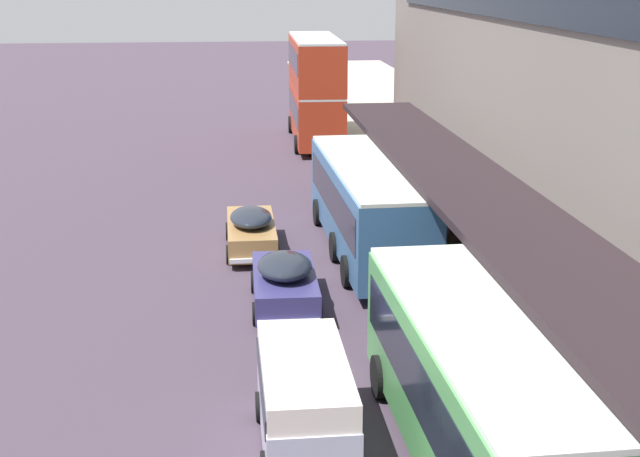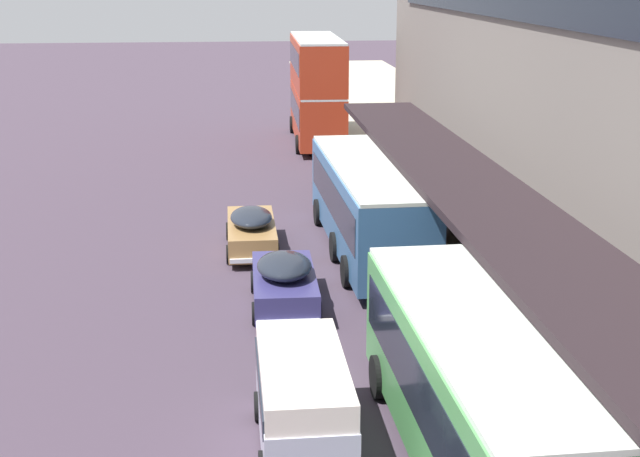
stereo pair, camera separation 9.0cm
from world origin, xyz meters
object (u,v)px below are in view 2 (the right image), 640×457
Objects in this scene: vw_van at (302,396)px; transit_bus_kerbside_front at (317,86)px; transit_bus_kerbside_far at (473,385)px; fire_hydrant at (570,395)px; transit_bus_kerbside_rear at (368,202)px; sedan_far_back at (251,230)px; sedan_second_mid at (284,281)px.

transit_bus_kerbside_front is at bearing 83.74° from vw_van.
fire_hydrant is at bearing 34.68° from transit_bus_kerbside_far.
fire_hydrant is at bearing -77.96° from transit_bus_kerbside_rear.
transit_bus_kerbside_front is 14.30× the size of fire_hydrant.
sedan_far_back is (-4.00, 0.60, -1.05)m from transit_bus_kerbside_rear.
transit_bus_kerbside_far is 2.13× the size of vw_van.
sedan_second_mid is 0.98× the size of vw_van.
transit_bus_kerbside_rear is at bearing -90.86° from transit_bus_kerbside_front.
fire_hydrant is at bearing -86.01° from transit_bus_kerbside_front.
transit_bus_kerbside_far is at bearing -71.65° from sedan_second_mid.
transit_bus_kerbside_front is 34.77m from transit_bus_kerbside_far.
sedan_second_mid is at bearing 128.86° from fire_hydrant.
transit_bus_kerbside_rear is 2.41× the size of vw_van.
sedan_second_mid reaches higher than fire_hydrant.
transit_bus_kerbside_rear is 12.51m from fire_hydrant.
vw_van reaches higher than sedan_far_back.
vw_van is at bearing -87.24° from sedan_far_back.
transit_bus_kerbside_far is (-0.50, -34.74, -1.39)m from transit_bus_kerbside_front.
transit_bus_kerbside_rear is 2.47× the size of sedan_second_mid.
fire_hydrant is at bearing -62.65° from sedan_far_back.
sedan_second_mid is at bearing -81.92° from sedan_far_back.
transit_bus_kerbside_front reaches higher than vw_van.
transit_bus_kerbside_front is 2.13× the size of sedan_far_back.
vw_van reaches higher than sedan_second_mid.
sedan_far_back is at bearing 98.08° from sedan_second_mid.
transit_bus_kerbside_front is 25.95m from sedan_second_mid.
sedan_far_back is at bearing -102.14° from transit_bus_kerbside_front.
transit_bus_kerbside_front is at bearing 82.15° from sedan_second_mid.
transit_bus_kerbside_rear is at bearing 102.04° from fire_hydrant.
fire_hydrant is (6.60, -12.76, -0.27)m from sedan_far_back.
transit_bus_kerbside_far is at bearing -90.82° from transit_bus_kerbside_front.
vw_van is (-3.17, 1.29, -0.70)m from transit_bus_kerbside_far.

